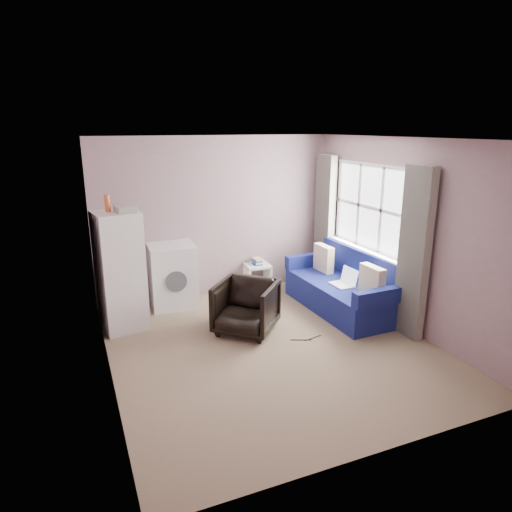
{
  "coord_description": "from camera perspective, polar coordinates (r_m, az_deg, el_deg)",
  "views": [
    {
      "loc": [
        -2.15,
        -4.67,
        2.63
      ],
      "look_at": [
        0.05,
        0.6,
        1.0
      ],
      "focal_mm": 32.0,
      "sensor_mm": 36.0,
      "label": 1
    }
  ],
  "objects": [
    {
      "name": "side_table",
      "position": [
        7.55,
        0.13,
        -2.38
      ],
      "size": [
        0.43,
        0.43,
        0.55
      ],
      "rotation": [
        0.0,
        0.0,
        -0.08
      ],
      "color": "white",
      "rests_on": "ground"
    },
    {
      "name": "sofa",
      "position": [
        6.89,
        11.1,
        -3.98
      ],
      "size": [
        0.93,
        1.98,
        0.87
      ],
      "rotation": [
        0.0,
        0.0,
        0.03
      ],
      "color": "navy",
      "rests_on": "ground"
    },
    {
      "name": "window_dressing",
      "position": [
        6.83,
        13.23,
        2.62
      ],
      "size": [
        0.17,
        2.62,
        2.18
      ],
      "color": "white",
      "rests_on": "ground"
    },
    {
      "name": "fridge",
      "position": [
        6.24,
        -16.62,
        -1.77
      ],
      "size": [
        0.63,
        0.63,
        1.81
      ],
      "rotation": [
        0.0,
        0.0,
        0.16
      ],
      "color": "silver",
      "rests_on": "ground"
    },
    {
      "name": "floor_cables",
      "position": [
        5.97,
        6.43,
        -10.25
      ],
      "size": [
        0.43,
        0.12,
        0.01
      ],
      "rotation": [
        0.0,
        0.0,
        -0.04
      ],
      "color": "black",
      "rests_on": "ground"
    },
    {
      "name": "washing_machine",
      "position": [
        6.97,
        -10.44,
        -2.19
      ],
      "size": [
        0.7,
        0.71,
        0.95
      ],
      "rotation": [
        0.0,
        0.0,
        -0.05
      ],
      "color": "silver",
      "rests_on": "ground"
    },
    {
      "name": "armchair",
      "position": [
        6.01,
        -1.27,
        -6.08
      ],
      "size": [
        1.01,
        1.01,
        0.76
      ],
      "primitive_type": "imported",
      "rotation": [
        0.0,
        0.0,
        -0.73
      ],
      "color": "black",
      "rests_on": "ground"
    },
    {
      "name": "room",
      "position": [
        5.34,
        2.15,
        0.96
      ],
      "size": [
        3.84,
        4.24,
        2.54
      ],
      "color": "#877158",
      "rests_on": "ground"
    }
  ]
}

